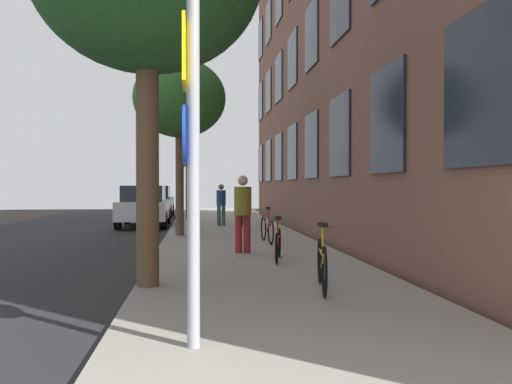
% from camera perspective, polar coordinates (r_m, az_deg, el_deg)
% --- Properties ---
extents(ground_plane, '(41.80, 41.80, 0.00)m').
position_cam_1_polar(ground_plane, '(16.20, -14.90, -5.09)').
color(ground_plane, '#332D28').
extents(road_asphalt, '(7.00, 38.00, 0.01)m').
position_cam_1_polar(road_asphalt, '(16.63, -22.10, -4.95)').
color(road_asphalt, '#232326').
rests_on(road_asphalt, ground).
extents(sidewalk, '(4.20, 38.00, 0.12)m').
position_cam_1_polar(sidewalk, '(16.07, -2.40, -4.90)').
color(sidewalk, gray).
rests_on(sidewalk, ground).
extents(building_facade, '(0.56, 27.00, 14.45)m').
position_cam_1_polar(building_facade, '(16.87, 7.11, 20.17)').
color(building_facade, brown).
rests_on(building_facade, ground).
extents(sign_post, '(0.15, 0.60, 3.58)m').
position_cam_1_polar(sign_post, '(4.84, -7.22, 6.04)').
color(sign_post, gray).
rests_on(sign_post, sidewalk).
extents(traffic_light, '(0.43, 0.24, 3.21)m').
position_cam_1_polar(traffic_light, '(23.51, -7.90, 2.41)').
color(traffic_light, black).
rests_on(traffic_light, sidewalk).
extents(tree_far, '(2.80, 2.80, 5.35)m').
position_cam_1_polar(tree_far, '(16.06, -8.44, 10.12)').
color(tree_far, brown).
rests_on(tree_far, sidewalk).
extents(bicycle_0, '(0.47, 1.67, 0.98)m').
position_cam_1_polar(bicycle_0, '(7.57, 7.30, -7.81)').
color(bicycle_0, black).
rests_on(bicycle_0, sidewalk).
extents(bicycle_1, '(0.50, 1.56, 0.90)m').
position_cam_1_polar(bicycle_1, '(10.40, 2.45, -5.68)').
color(bicycle_1, black).
rests_on(bicycle_1, sidewalk).
extents(bicycle_2, '(0.42, 1.64, 0.95)m').
position_cam_1_polar(bicycle_2, '(13.69, 1.23, -4.06)').
color(bicycle_2, black).
rests_on(bicycle_2, sidewalk).
extents(bicycle_3, '(0.42, 1.58, 0.92)m').
position_cam_1_polar(bicycle_3, '(17.84, -1.34, -3.00)').
color(bicycle_3, black).
rests_on(bicycle_3, sidewalk).
extents(pedestrian_0, '(0.53, 0.53, 1.74)m').
position_cam_1_polar(pedestrian_0, '(11.56, -1.47, -1.85)').
color(pedestrian_0, maroon).
rests_on(pedestrian_0, sidewalk).
extents(pedestrian_1, '(0.45, 0.45, 1.57)m').
position_cam_1_polar(pedestrian_1, '(19.56, -3.87, -1.10)').
color(pedestrian_1, '#33594C').
rests_on(pedestrian_1, sidewalk).
extents(car_0, '(1.90, 4.21, 1.62)m').
position_cam_1_polar(car_0, '(20.82, -12.22, -1.48)').
color(car_0, silver).
rests_on(car_0, road_asphalt).
extents(car_1, '(1.90, 4.01, 1.62)m').
position_cam_1_polar(car_1, '(27.05, -11.18, -0.99)').
color(car_1, '#19662D').
rests_on(car_1, road_asphalt).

